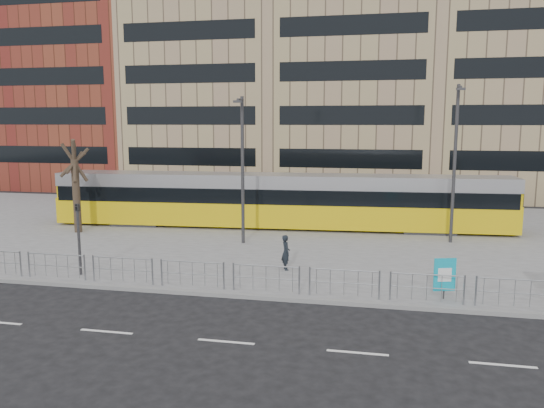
% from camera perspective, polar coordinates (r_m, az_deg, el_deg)
% --- Properties ---
extents(ground, '(120.00, 120.00, 0.00)m').
position_cam_1_polar(ground, '(21.02, -7.17, -9.79)').
color(ground, black).
rests_on(ground, ground).
extents(plaza, '(64.00, 24.00, 0.15)m').
position_cam_1_polar(plaza, '(32.21, -0.38, -2.99)').
color(plaza, slate).
rests_on(plaza, ground).
extents(kerb, '(64.00, 0.25, 0.17)m').
position_cam_1_polar(kerb, '(21.04, -7.13, -9.56)').
color(kerb, gray).
rests_on(kerb, ground).
extents(building_row, '(70.40, 18.40, 31.20)m').
position_cam_1_polar(building_row, '(53.71, 6.32, 15.47)').
color(building_row, brown).
rests_on(building_row, ground).
extents(pedestrian_barrier, '(32.07, 0.07, 1.10)m').
position_cam_1_polar(pedestrian_barrier, '(20.66, -1.47, -7.20)').
color(pedestrian_barrier, '#919599').
rests_on(pedestrian_barrier, plaza).
extents(road_markings, '(62.00, 0.12, 0.01)m').
position_cam_1_polar(road_markings, '(17.18, -8.27, -14.17)').
color(road_markings, white).
rests_on(road_markings, ground).
extents(tram, '(28.29, 4.47, 3.32)m').
position_cam_1_polar(tram, '(32.97, 0.71, 0.36)').
color(tram, gold).
rests_on(tram, plaza).
extents(ad_panel, '(0.81, 0.29, 1.55)m').
position_cam_1_polar(ad_panel, '(20.83, 18.08, -7.29)').
color(ad_panel, '#2D2D30').
rests_on(ad_panel, plaza).
extents(pedestrian, '(0.58, 0.68, 1.58)m').
position_cam_1_polar(pedestrian, '(23.66, 1.50, -5.23)').
color(pedestrian, black).
rests_on(pedestrian, plaza).
extents(traffic_light_west, '(0.19, 0.22, 3.10)m').
position_cam_1_polar(traffic_light_west, '(24.12, -20.11, -2.61)').
color(traffic_light_west, '#2D2D30').
rests_on(traffic_light_west, plaza).
extents(lamp_post_west, '(0.45, 1.04, 7.85)m').
position_cam_1_polar(lamp_post_west, '(28.30, -3.22, 4.29)').
color(lamp_post_west, '#2D2D30').
rests_on(lamp_post_west, plaza).
extents(lamp_post_east, '(0.45, 1.04, 8.49)m').
position_cam_1_polar(lamp_post_east, '(30.03, 19.08, 4.71)').
color(lamp_post_east, '#2D2D30').
rests_on(lamp_post_east, plaza).
extents(bare_tree, '(4.36, 4.36, 7.63)m').
position_cam_1_polar(bare_tree, '(33.22, -20.61, 6.73)').
color(bare_tree, '#30241A').
rests_on(bare_tree, plaza).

